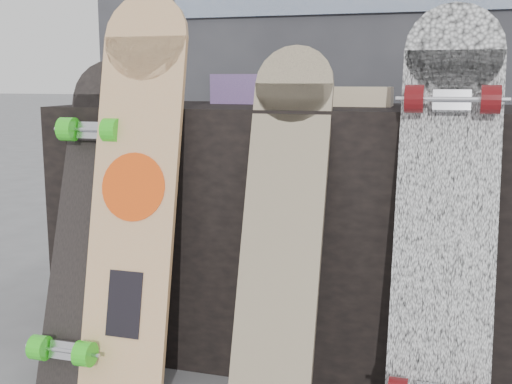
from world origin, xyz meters
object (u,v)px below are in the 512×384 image
(longboard_geisha, at_px, (135,181))
(longboard_cascadia, at_px, (446,214))
(longboard_celtic, at_px, (283,218))
(skateboard_dark, at_px, (88,217))
(vendor_table, at_px, (315,230))

(longboard_geisha, xyz_separation_m, longboard_cascadia, (0.85, -0.01, -0.04))
(longboard_celtic, bearing_deg, longboard_cascadia, -1.31)
(longboard_celtic, xyz_separation_m, skateboard_dark, (-0.59, -0.00, -0.03))
(vendor_table, height_order, skateboard_dark, skateboard_dark)
(longboard_geisha, xyz_separation_m, longboard_celtic, (0.43, 0.00, -0.08))
(longboard_celtic, height_order, longboard_cascadia, longboard_cascadia)
(longboard_cascadia, height_order, skateboard_dark, longboard_cascadia)
(longboard_geisha, relative_size, longboard_cascadia, 1.05)
(longboard_geisha, distance_m, longboard_celtic, 0.44)
(vendor_table, height_order, longboard_cascadia, longboard_cascadia)
(longboard_geisha, bearing_deg, vendor_table, 40.66)
(vendor_table, relative_size, skateboard_dark, 1.70)
(longboard_geisha, relative_size, skateboard_dark, 1.20)
(vendor_table, relative_size, longboard_geisha, 1.41)
(skateboard_dark, bearing_deg, vendor_table, 32.27)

